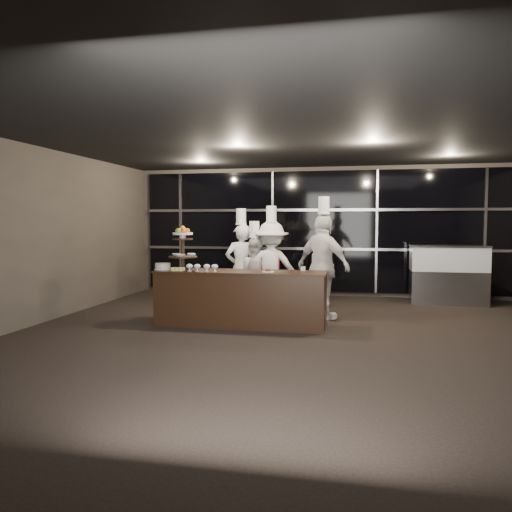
% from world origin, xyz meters
% --- Properties ---
extents(room, '(10.00, 10.00, 10.00)m').
position_xyz_m(room, '(0.00, 0.00, 1.50)').
color(room, black).
rests_on(room, ground).
extents(window_wall, '(8.60, 0.10, 2.80)m').
position_xyz_m(window_wall, '(0.00, 4.94, 1.50)').
color(window_wall, black).
rests_on(window_wall, ground).
extents(buffet_counter, '(2.84, 0.74, 0.92)m').
position_xyz_m(buffet_counter, '(-1.11, 1.24, 0.47)').
color(buffet_counter, black).
rests_on(buffet_counter, ground).
extents(display_stand, '(0.48, 0.48, 0.74)m').
position_xyz_m(display_stand, '(-2.11, 1.24, 1.34)').
color(display_stand, black).
rests_on(display_stand, buffet_counter).
extents(compotes, '(0.54, 0.11, 0.12)m').
position_xyz_m(compotes, '(-1.70, 1.02, 1.00)').
color(compotes, silver).
rests_on(compotes, buffet_counter).
extents(layer_cake, '(0.30, 0.30, 0.11)m').
position_xyz_m(layer_cake, '(-2.45, 1.19, 0.97)').
color(layer_cake, white).
rests_on(layer_cake, buffet_counter).
extents(pastry_squares, '(0.19, 0.13, 0.05)m').
position_xyz_m(pastry_squares, '(-2.13, 1.08, 0.95)').
color(pastry_squares, '#FFF07C').
rests_on(pastry_squares, buffet_counter).
extents(small_plate, '(0.20, 0.20, 0.05)m').
position_xyz_m(small_plate, '(-0.62, 1.14, 0.94)').
color(small_plate, white).
rests_on(small_plate, buffet_counter).
extents(chef_cup, '(0.08, 0.08, 0.07)m').
position_xyz_m(chef_cup, '(-0.10, 1.49, 0.96)').
color(chef_cup, white).
rests_on(chef_cup, buffet_counter).
extents(display_case, '(1.55, 0.68, 1.24)m').
position_xyz_m(display_case, '(2.66, 4.30, 0.69)').
color(display_case, '#A5A5AA').
rests_on(display_case, ground).
extents(chef_a, '(0.73, 0.64, 1.98)m').
position_xyz_m(chef_a, '(-1.39, 2.48, 0.87)').
color(chef_a, white).
rests_on(chef_a, ground).
extents(chef_b, '(0.73, 0.59, 1.74)m').
position_xyz_m(chef_b, '(-1.12, 2.43, 0.74)').
color(chef_b, white).
rests_on(chef_b, ground).
extents(chef_c, '(1.14, 0.69, 2.02)m').
position_xyz_m(chef_c, '(-0.79, 2.42, 0.87)').
color(chef_c, white).
rests_on(chef_c, ground).
extents(chef_d, '(1.16, 0.99, 2.17)m').
position_xyz_m(chef_d, '(0.20, 2.09, 0.95)').
color(chef_d, white).
rests_on(chef_d, ground).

